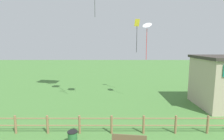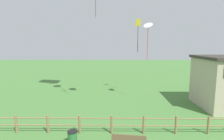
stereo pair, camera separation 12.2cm
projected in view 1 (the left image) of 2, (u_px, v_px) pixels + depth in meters
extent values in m
cylinder|color=olive|center=(16.00, 124.00, 10.73)|extent=(0.14, 0.14, 1.14)
cylinder|color=olive|center=(48.00, 125.00, 10.72)|extent=(0.14, 0.14, 1.14)
cylinder|color=olive|center=(80.00, 125.00, 10.72)|extent=(0.14, 0.14, 1.14)
cylinder|color=olive|center=(112.00, 125.00, 10.71)|extent=(0.14, 0.14, 1.14)
cylinder|color=olive|center=(144.00, 125.00, 10.71)|extent=(0.14, 0.14, 1.14)
cylinder|color=olive|center=(176.00, 125.00, 10.71)|extent=(0.14, 0.14, 1.14)
cylinder|color=olive|center=(208.00, 125.00, 10.70)|extent=(0.14, 0.14, 1.14)
cylinder|color=olive|center=(112.00, 118.00, 10.66)|extent=(19.69, 0.07, 0.07)
cylinder|color=olive|center=(112.00, 125.00, 10.72)|extent=(19.69, 0.07, 0.07)
cube|color=brown|center=(129.00, 139.00, 8.90)|extent=(1.77, 0.25, 0.43)
cylinder|color=#2D6B38|center=(73.00, 139.00, 9.47)|extent=(0.51, 0.51, 0.76)
cylinder|color=black|center=(73.00, 132.00, 9.41)|extent=(0.55, 0.55, 0.04)
cylinder|color=#4C4C51|center=(95.00, 7.00, 13.87)|extent=(0.05, 0.05, 1.58)
cone|color=white|center=(147.00, 25.00, 16.02)|extent=(1.10, 1.06, 0.54)
cylinder|color=red|center=(147.00, 44.00, 16.28)|extent=(0.05, 0.05, 2.87)
cube|color=yellow|center=(137.00, 23.00, 18.40)|extent=(0.60, 0.40, 0.74)
cylinder|color=black|center=(137.00, 39.00, 18.64)|extent=(0.05, 0.05, 2.80)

